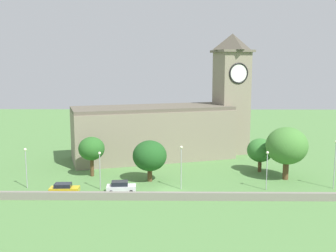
% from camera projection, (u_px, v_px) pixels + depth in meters
% --- Properties ---
extents(ground_plane, '(200.00, 200.00, 0.00)m').
position_uv_depth(ground_plane, '(170.00, 167.00, 77.49)').
color(ground_plane, '#517F42').
extents(church, '(39.28, 21.62, 26.17)m').
position_uv_depth(church, '(169.00, 124.00, 84.83)').
color(church, gray).
rests_on(church, ground).
extents(quay_barrier, '(59.77, 0.70, 1.17)m').
position_uv_depth(quay_barrier, '(170.00, 196.00, 58.28)').
color(quay_barrier, gray).
rests_on(quay_barrier, ground).
extents(car_yellow, '(4.48, 2.28, 1.69)m').
position_uv_depth(car_yellow, '(64.00, 189.00, 60.92)').
color(car_yellow, gold).
rests_on(car_yellow, ground).
extents(car_white, '(4.62, 2.48, 1.80)m').
position_uv_depth(car_white, '(121.00, 187.00, 61.65)').
color(car_white, silver).
rests_on(car_white, ground).
extents(streetlamp_west_end, '(0.44, 0.44, 6.50)m').
position_uv_depth(streetlamp_west_end, '(26.00, 161.00, 63.47)').
color(streetlamp_west_end, '#9EA0A5').
rests_on(streetlamp_west_end, ground).
extents(streetlamp_west_mid, '(0.44, 0.44, 6.09)m').
position_uv_depth(streetlamp_west_mid, '(100.00, 164.00, 62.68)').
color(streetlamp_west_mid, '#9EA0A5').
rests_on(streetlamp_west_mid, ground).
extents(streetlamp_central, '(0.44, 0.44, 7.01)m').
position_uv_depth(streetlamp_central, '(181.00, 160.00, 62.73)').
color(streetlamp_central, '#9EA0A5').
rests_on(streetlamp_central, ground).
extents(streetlamp_east_mid, '(0.44, 0.44, 6.23)m').
position_uv_depth(streetlamp_east_mid, '(267.00, 164.00, 62.42)').
color(streetlamp_east_mid, '#9EA0A5').
rests_on(streetlamp_east_mid, ground).
extents(streetlamp_east_end, '(0.44, 0.44, 7.80)m').
position_uv_depth(streetlamp_east_end, '(335.00, 157.00, 63.05)').
color(streetlamp_east_end, '#9EA0A5').
rests_on(streetlamp_east_end, ground).
extents(tree_churchyard, '(4.81, 4.81, 6.20)m').
position_uv_depth(tree_churchyard, '(260.00, 150.00, 73.24)').
color(tree_churchyard, brown).
rests_on(tree_churchyard, ground).
extents(tree_riverside_east, '(7.07, 7.07, 9.09)m').
position_uv_depth(tree_riverside_east, '(287.00, 146.00, 68.04)').
color(tree_riverside_east, brown).
rests_on(tree_riverside_east, ground).
extents(tree_by_tower, '(4.59, 4.59, 7.03)m').
position_uv_depth(tree_by_tower, '(92.00, 149.00, 70.19)').
color(tree_by_tower, brown).
rests_on(tree_by_tower, ground).
extents(tree_riverside_west, '(5.73, 5.73, 6.99)m').
position_uv_depth(tree_riverside_west, '(150.00, 156.00, 67.16)').
color(tree_riverside_west, brown).
rests_on(tree_riverside_west, ground).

